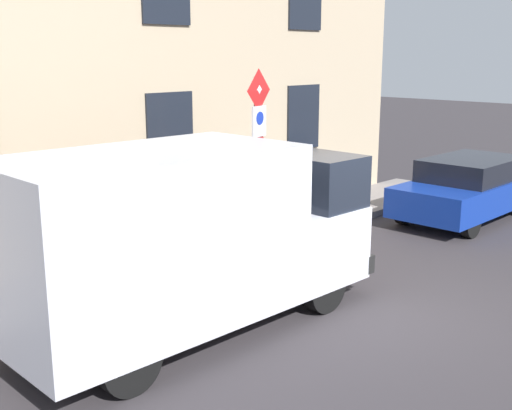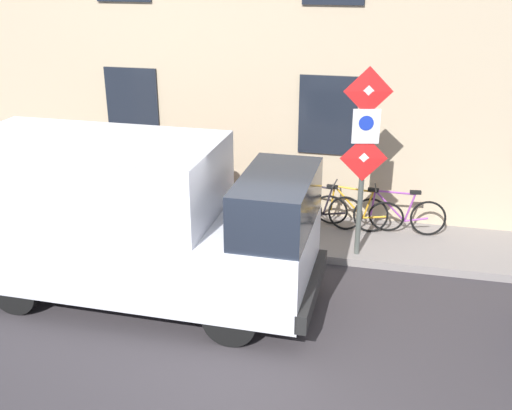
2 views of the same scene
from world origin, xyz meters
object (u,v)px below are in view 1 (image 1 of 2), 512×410
pedestrian (116,216)px  sign_post_stacked (258,136)px  delivery_van (189,234)px  litter_bin (164,240)px  bicycle_orange (217,214)px  bicycle_black (188,221)px  bicycle_purple (244,208)px  bicycle_red (156,229)px  parked_hatchback (468,187)px

pedestrian → sign_post_stacked: bearing=-139.5°
delivery_van → litter_bin: bearing=62.1°
bicycle_orange → bicycle_black: bearing=5.2°
bicycle_purple → pedestrian: size_ratio=1.00×
bicycle_purple → bicycle_red: bearing=-4.9°
parked_hatchback → pedestrian: bearing=-16.5°
sign_post_stacked → parked_hatchback: bearing=-109.5°
pedestrian → delivery_van: bearing=129.9°
sign_post_stacked → bicycle_black: sign_post_stacked is taller
sign_post_stacked → pedestrian: (0.51, 2.81, -1.10)m
bicycle_black → litter_bin: (-0.94, 1.30, 0.08)m
sign_post_stacked → parked_hatchback: sign_post_stacked is taller
bicycle_red → litter_bin: 1.08m
delivery_van → bicycle_orange: bearing=44.1°
bicycle_orange → sign_post_stacked: bearing=99.3°
parked_hatchback → litter_bin: parked_hatchback is taller
parked_hatchback → pedestrian: 8.10m
pedestrian → parked_hatchback: bearing=-145.5°
sign_post_stacked → pedestrian: sign_post_stacked is taller
bicycle_black → pedestrian: (-0.58, 1.97, 0.56)m
bicycle_orange → delivery_van: bearing=48.3°
pedestrian → litter_bin: pedestrian is taller
delivery_van → pedestrian: delivery_van is taller
sign_post_stacked → delivery_van: 3.88m
bicycle_orange → litter_bin: 2.27m
delivery_van → bicycle_red: delivery_van is taller
delivery_van → parked_hatchback: bearing=2.1°
parked_hatchback → litter_bin: 7.35m
parked_hatchback → bicycle_purple: parked_hatchback is taller
bicycle_purple → pedestrian: (-0.57, 3.50, 0.56)m
litter_bin → sign_post_stacked: bearing=-93.9°
parked_hatchback → bicycle_orange: (2.83, 5.04, -0.22)m
bicycle_red → pedestrian: size_ratio=1.00×
sign_post_stacked → parked_hatchback: (-1.75, -4.96, -1.43)m
sign_post_stacked → litter_bin: bearing=86.1°
pedestrian → litter_bin: (-0.36, -0.67, -0.48)m
parked_hatchback → bicycle_purple: bearing=-33.8°
delivery_van → bicycle_red: (2.98, -1.68, -0.82)m
bicycle_black → pedestrian: 2.13m
sign_post_stacked → litter_bin: sign_post_stacked is taller
parked_hatchback → bicycle_orange: size_ratio=2.33×
parked_hatchback → bicycle_red: size_ratio=2.34×
bicycle_purple → litter_bin: bearing=13.5°
bicycle_purple → litter_bin: (-0.93, 2.82, 0.08)m
delivery_van → parked_hatchback: 8.26m
delivery_van → bicycle_black: delivery_van is taller
bicycle_orange → pedestrian: 2.85m
bicycle_red → litter_bin: (-0.94, 0.54, 0.08)m
bicycle_black → bicycle_red: bearing=5.6°
parked_hatchback → litter_bin: bearing=-15.3°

